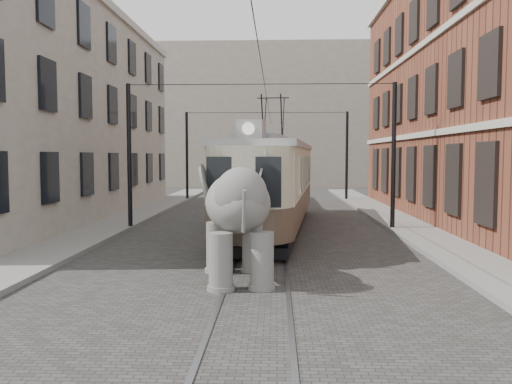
{
  "coord_description": "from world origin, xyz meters",
  "views": [
    {
      "loc": [
        0.45,
        -15.38,
        3.07
      ],
      "look_at": [
        -0.08,
        -1.51,
        2.1
      ],
      "focal_mm": 36.72,
      "sensor_mm": 36.0,
      "label": 1
    }
  ],
  "objects": [
    {
      "name": "ground",
      "position": [
        0.0,
        0.0,
        0.0
      ],
      "size": [
        120.0,
        120.0,
        0.0
      ],
      "primitive_type": "plane",
      "color": "#3F3D3A"
    },
    {
      "name": "tram_rails",
      "position": [
        0.0,
        0.0,
        0.01
      ],
      "size": [
        1.54,
        80.0,
        0.02
      ],
      "primitive_type": null,
      "color": "slate",
      "rests_on": "ground"
    },
    {
      "name": "sidewalk_right",
      "position": [
        6.0,
        0.0,
        0.07
      ],
      "size": [
        2.0,
        60.0,
        0.15
      ],
      "primitive_type": "cube",
      "color": "slate",
      "rests_on": "ground"
    },
    {
      "name": "sidewalk_left",
      "position": [
        -6.5,
        0.0,
        0.07
      ],
      "size": [
        2.0,
        60.0,
        0.15
      ],
      "primitive_type": "cube",
      "color": "slate",
      "rests_on": "ground"
    },
    {
      "name": "brick_building",
      "position": [
        11.0,
        9.0,
        6.0
      ],
      "size": [
        8.0,
        26.0,
        12.0
      ],
      "primitive_type": "cube",
      "color": "brown",
      "rests_on": "ground"
    },
    {
      "name": "stucco_building",
      "position": [
        -11.0,
        10.0,
        5.0
      ],
      "size": [
        7.0,
        24.0,
        10.0
      ],
      "primitive_type": "cube",
      "color": "gray",
      "rests_on": "ground"
    },
    {
      "name": "distant_block",
      "position": [
        0.0,
        40.0,
        7.0
      ],
      "size": [
        28.0,
        10.0,
        14.0
      ],
      "primitive_type": "cube",
      "color": "gray",
      "rests_on": "ground"
    },
    {
      "name": "catenary",
      "position": [
        -0.2,
        5.0,
        3.0
      ],
      "size": [
        11.0,
        30.2,
        6.0
      ],
      "primitive_type": null,
      "color": "black",
      "rests_on": "ground"
    },
    {
      "name": "tram",
      "position": [
        0.32,
        6.24,
        2.74
      ],
      "size": [
        4.2,
        14.02,
        5.48
      ],
      "primitive_type": null,
      "rotation": [
        0.0,
        0.0,
        -0.1
      ],
      "color": "#BEB999",
      "rests_on": "ground"
    },
    {
      "name": "elephant",
      "position": [
        -0.48,
        -2.69,
        1.47
      ],
      "size": [
        3.39,
        5.18,
        2.95
      ],
      "primitive_type": null,
      "rotation": [
        0.0,
        0.0,
        0.16
      ],
      "color": "#64635D",
      "rests_on": "ground"
    }
  ]
}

